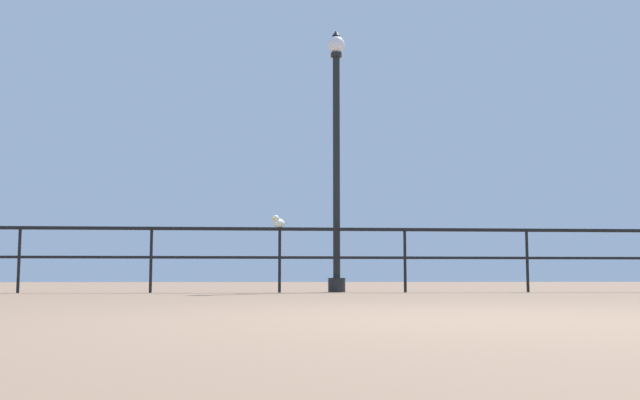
{
  "coord_description": "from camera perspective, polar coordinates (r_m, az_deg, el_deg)",
  "views": [
    {
      "loc": [
        -1.19,
        -4.11,
        0.24
      ],
      "look_at": [
        -0.38,
        6.59,
        1.35
      ],
      "focal_mm": 41.56,
      "sensor_mm": 36.0,
      "label": 1
    }
  ],
  "objects": [
    {
      "name": "ground_plane",
      "position": [
        4.28,
        11.95,
        -8.97
      ],
      "size": [
        60.0,
        60.0,
        0.0
      ],
      "primitive_type": "plane",
      "color": "#876850"
    },
    {
      "name": "pier_railing",
      "position": [
        11.27,
        1.76,
        -3.45
      ],
      "size": [
        21.1,
        0.05,
        0.98
      ],
      "color": "black",
      "rests_on": "ground_plane"
    },
    {
      "name": "lamppost_center",
      "position": [
        11.71,
        1.27,
        3.81
      ],
      "size": [
        0.28,
        0.28,
        4.18
      ],
      "color": "black",
      "rests_on": "ground_plane"
    },
    {
      "name": "seagull_on_rail",
      "position": [
        11.21,
        -3.22,
        -1.7
      ],
      "size": [
        0.25,
        0.36,
        0.18
      ],
      "color": "white",
      "rests_on": "pier_railing"
    }
  ]
}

